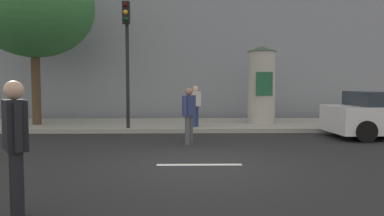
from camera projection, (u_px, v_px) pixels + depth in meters
ground_plane at (199, 165)px, 8.04m from camera, size 80.00×80.00×0.00m
sidewalk_curb at (192, 125)px, 15.02m from camera, size 36.00×4.00×0.15m
lane_markings at (199, 165)px, 8.04m from camera, size 25.80×0.16×0.01m
building_backdrop at (190, 5)px, 19.63m from camera, size 36.00×5.00×11.43m
traffic_light at (127, 44)px, 13.02m from camera, size 0.24×0.45×4.32m
poster_column at (261, 84)px, 14.93m from camera, size 1.17×1.17×3.00m
street_tree at (34, 7)px, 14.17m from camera, size 4.45×4.45×6.31m
pedestrian_with_backpack at (15, 138)px, 4.76m from camera, size 0.45×0.55×1.76m
pedestrian_in_light_jacket at (189, 111)px, 10.76m from camera, size 0.40×0.56×1.59m
pedestrian_near_pole at (195, 103)px, 13.61m from camera, size 0.41×0.54×1.47m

